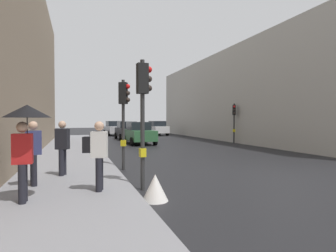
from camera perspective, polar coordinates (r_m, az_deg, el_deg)
The scene contains 15 objects.
ground_plane at distance 10.96m, azimuth 22.95°, elevation -9.16°, with size 120.00×120.00×0.00m, color black.
sidewalk_kerb at distance 14.24m, azimuth -18.92°, elevation -6.38°, with size 3.40×40.00×0.16m, color gray.
building_facade_right at distance 30.62m, azimuth 19.66°, elevation 5.28°, with size 12.00×30.88×8.22m, color #B2ADA3.
traffic_light_near_left at distance 7.99m, azimuth -4.98°, elevation 5.13°, with size 0.44×0.26×3.63m.
traffic_light_mid_street at distance 23.90m, azimuth 13.11°, elevation 1.99°, with size 0.34×0.45×3.27m.
traffic_light_near_right at distance 11.23m, azimuth -8.85°, elevation 3.62°, with size 0.45×0.36×3.52m.
car_green_estate at distance 22.82m, azimuth -5.82°, elevation -1.41°, with size 2.13×4.26×1.76m.
car_silver_hatchback at distance 35.48m, azimuth -10.78°, elevation -0.44°, with size 2.26×4.32×1.76m.
car_dark_suv at distance 28.24m, azimuth -8.20°, elevation -0.88°, with size 2.10×4.24×1.76m.
car_white_compact at distance 35.15m, azimuth -2.28°, elevation -0.43°, with size 2.26×4.32×1.76m.
pedestrian_with_umbrella at distance 6.94m, azimuth -26.63°, elevation 0.05°, with size 1.00×1.00×2.14m.
pedestrian_with_grey_backpack at distance 8.64m, azimuth -25.68°, elevation -4.22°, with size 0.64×0.39×1.77m.
pedestrian_with_black_backpack at distance 7.46m, azimuth -13.95°, elevation -4.98°, with size 0.65×0.41×1.77m.
pedestrian_in_dark_coat at distance 9.85m, azimuth -20.41°, elevation -3.68°, with size 0.47×0.39×1.77m.
warning_sign_triangle at distance 7.05m, azimuth -2.59°, elevation -12.23°, with size 0.64×0.64×0.65m, color silver.
Camera 1 is at (-7.10, -8.11, 1.98)m, focal length 30.40 mm.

